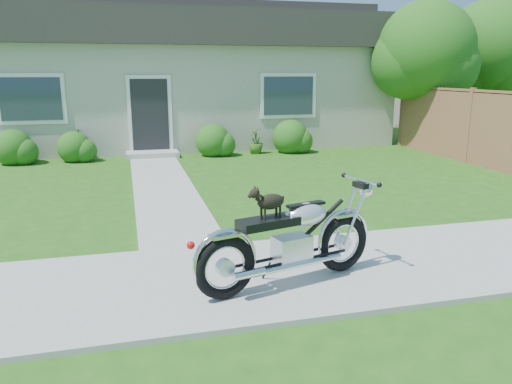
{
  "coord_description": "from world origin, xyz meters",
  "views": [
    {
      "loc": [
        -2.17,
        -5.16,
        2.29
      ],
      "look_at": [
        -0.56,
        1.0,
        0.75
      ],
      "focal_mm": 35.0,
      "sensor_mm": 36.0,
      "label": 1
    }
  ],
  "objects_px": {
    "house": "(189,76)",
    "tree_far": "(494,51)",
    "potted_plant_right": "(256,141)",
    "motorcycle_with_dog": "(292,240)",
    "fence": "(470,126)",
    "tree_near": "(430,54)",
    "potted_plant_left": "(71,146)"
  },
  "relations": [
    {
      "from": "house",
      "to": "potted_plant_left",
      "type": "xyz_separation_m",
      "value": [
        -3.57,
        -3.44,
        -1.76
      ]
    },
    {
      "from": "tree_near",
      "to": "motorcycle_with_dog",
      "type": "distance_m",
      "value": 11.35
    },
    {
      "from": "tree_near",
      "to": "motorcycle_with_dog",
      "type": "relative_size",
      "value": 1.99
    },
    {
      "from": "house",
      "to": "motorcycle_with_dog",
      "type": "xyz_separation_m",
      "value": [
        -0.51,
        -12.34,
        -1.62
      ]
    },
    {
      "from": "fence",
      "to": "potted_plant_right",
      "type": "height_order",
      "value": "fence"
    },
    {
      "from": "potted_plant_right",
      "to": "fence",
      "type": "bearing_deg",
      "value": -29.76
    },
    {
      "from": "potted_plant_right",
      "to": "motorcycle_with_dog",
      "type": "bearing_deg",
      "value": -102.16
    },
    {
      "from": "fence",
      "to": "tree_near",
      "type": "relative_size",
      "value": 1.53
    },
    {
      "from": "potted_plant_left",
      "to": "potted_plant_right",
      "type": "height_order",
      "value": "potted_plant_left"
    },
    {
      "from": "house",
      "to": "potted_plant_right",
      "type": "distance_m",
      "value": 4.13
    },
    {
      "from": "house",
      "to": "tree_near",
      "type": "distance_m",
      "value": 7.65
    },
    {
      "from": "potted_plant_right",
      "to": "motorcycle_with_dog",
      "type": "distance_m",
      "value": 9.11
    },
    {
      "from": "tree_near",
      "to": "tree_far",
      "type": "xyz_separation_m",
      "value": [
        2.99,
        1.01,
        0.17
      ]
    },
    {
      "from": "house",
      "to": "potted_plant_left",
      "type": "distance_m",
      "value": 5.26
    },
    {
      "from": "potted_plant_left",
      "to": "tree_near",
      "type": "bearing_deg",
      "value": -1.99
    },
    {
      "from": "fence",
      "to": "tree_far",
      "type": "bearing_deg",
      "value": 46.33
    },
    {
      "from": "tree_far",
      "to": "potted_plant_left",
      "type": "bearing_deg",
      "value": -177.15
    },
    {
      "from": "tree_near",
      "to": "motorcycle_with_dog",
      "type": "xyz_separation_m",
      "value": [
        -7.12,
        -8.55,
        -2.24
      ]
    },
    {
      "from": "house",
      "to": "tree_far",
      "type": "bearing_deg",
      "value": -16.2
    },
    {
      "from": "motorcycle_with_dog",
      "to": "tree_far",
      "type": "bearing_deg",
      "value": 28.74
    },
    {
      "from": "house",
      "to": "fence",
      "type": "relative_size",
      "value": 1.9
    },
    {
      "from": "house",
      "to": "fence",
      "type": "distance_m",
      "value": 8.96
    },
    {
      "from": "fence",
      "to": "tree_far",
      "type": "xyz_separation_m",
      "value": [
        3.3,
        3.46,
        2.01
      ]
    },
    {
      "from": "fence",
      "to": "potted_plant_left",
      "type": "height_order",
      "value": "fence"
    },
    {
      "from": "house",
      "to": "motorcycle_with_dog",
      "type": "distance_m",
      "value": 12.46
    },
    {
      "from": "fence",
      "to": "potted_plant_right",
      "type": "xyz_separation_m",
      "value": [
        -4.9,
        2.8,
        -0.57
      ]
    },
    {
      "from": "potted_plant_left",
      "to": "motorcycle_with_dog",
      "type": "relative_size",
      "value": 0.37
    },
    {
      "from": "tree_near",
      "to": "motorcycle_with_dog",
      "type": "height_order",
      "value": "tree_near"
    },
    {
      "from": "house",
      "to": "tree_near",
      "type": "relative_size",
      "value": 2.9
    },
    {
      "from": "tree_far",
      "to": "potted_plant_right",
      "type": "distance_m",
      "value": 8.62
    },
    {
      "from": "tree_far",
      "to": "potted_plant_left",
      "type": "xyz_separation_m",
      "value": [
        -13.17,
        -0.66,
        -2.55
      ]
    },
    {
      "from": "house",
      "to": "motorcycle_with_dog",
      "type": "bearing_deg",
      "value": -92.38
    }
  ]
}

